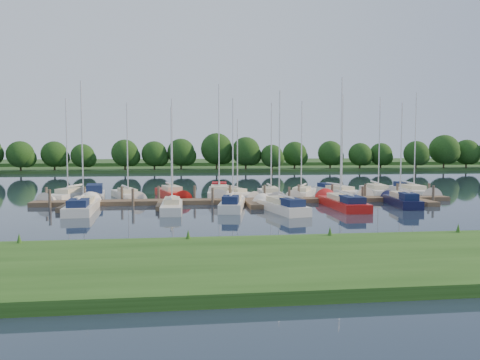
{
  "coord_description": "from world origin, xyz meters",
  "views": [
    {
      "loc": [
        -6.39,
        -36.07,
        5.36
      ],
      "look_at": [
        -0.9,
        8.0,
        2.2
      ],
      "focal_mm": 35.0,
      "sensor_mm": 36.0,
      "label": 1
    }
  ],
  "objects": [
    {
      "name": "ground",
      "position": [
        0.0,
        0.0,
        0.0
      ],
      "size": [
        260.0,
        260.0,
        0.0
      ],
      "primitive_type": "plane",
      "color": "#171F2E",
      "rests_on": "ground"
    },
    {
      "name": "distant_hill",
      "position": [
        0.0,
        100.0,
        0.7
      ],
      "size": [
        220.0,
        40.0,
        1.4
      ],
      "primitive_type": "cube",
      "color": "#355926",
      "rests_on": "ground"
    },
    {
      "name": "treeline",
      "position": [
        4.42,
        62.11,
        4.13
      ],
      "size": [
        145.49,
        10.01,
        8.22
      ],
      "color": "#38281C",
      "rests_on": "ground"
    },
    {
      "name": "sailboat_s_2",
      "position": [
        -2.09,
        3.64,
        0.34
      ],
      "size": [
        2.98,
        7.73,
        9.98
      ],
      "rotation": [
        0.0,
        0.0,
        -0.19
      ],
      "color": "silver",
      "rests_on": "ground"
    },
    {
      "name": "sailboat_n_8",
      "position": [
        11.21,
        14.42,
        0.31
      ],
      "size": [
        3.93,
        9.16,
        11.4
      ],
      "rotation": [
        0.0,
        0.0,
        3.38
      ],
      "color": "silver",
      "rests_on": "ground"
    },
    {
      "name": "near_bank",
      "position": [
        0.0,
        -16.0,
        0.25
      ],
      "size": [
        90.0,
        10.0,
        0.5
      ],
      "primitive_type": "cube",
      "color": "#204714",
      "rests_on": "ground"
    },
    {
      "name": "sailboat_s_1",
      "position": [
        -7.24,
        2.84,
        0.28
      ],
      "size": [
        1.73,
        6.92,
        9.07
      ],
      "rotation": [
        0.0,
        0.0,
        -0.01
      ],
      "color": "silver",
      "rests_on": "ground"
    },
    {
      "name": "sailboat_n_7",
      "position": [
        6.33,
        12.61,
        0.27
      ],
      "size": [
        4.83,
        8.11,
        10.54
      ],
      "rotation": [
        0.0,
        0.0,
        2.71
      ],
      "color": "silver",
      "rests_on": "ground"
    },
    {
      "name": "sailboat_n_9",
      "position": [
        15.18,
        13.31,
        0.28
      ],
      "size": [
        3.04,
        8.84,
        11.21
      ],
      "rotation": [
        0.0,
        0.0,
        3.01
      ],
      "color": "silver",
      "rests_on": "ground"
    },
    {
      "name": "sailboat_s_4",
      "position": [
        7.65,
        3.59,
        0.33
      ],
      "size": [
        2.3,
        9.33,
        11.86
      ],
      "rotation": [
        0.0,
        0.0,
        -0.01
      ],
      "color": "#B81310",
      "rests_on": "ground"
    },
    {
      "name": "sailboat_n_0",
      "position": [
        -17.77,
        13.0,
        0.28
      ],
      "size": [
        3.97,
        8.27,
        10.61
      ],
      "rotation": [
        0.0,
        0.0,
        2.84
      ],
      "color": "silver",
      "rests_on": "ground"
    },
    {
      "name": "far_shore",
      "position": [
        0.0,
        75.0,
        0.3
      ],
      "size": [
        180.0,
        30.0,
        0.6
      ],
      "primitive_type": "cube",
      "color": "#1F4319",
      "rests_on": "ground"
    },
    {
      "name": "sailboat_n_2",
      "position": [
        -12.0,
        13.17,
        0.27
      ],
      "size": [
        4.06,
        8.02,
        10.22
      ],
      "rotation": [
        0.0,
        0.0,
        3.48
      ],
      "color": "silver",
      "rests_on": "ground"
    },
    {
      "name": "sailboat_n_10",
      "position": [
        19.25,
        13.32,
        0.32
      ],
      "size": [
        2.77,
        9.3,
        11.69
      ],
      "rotation": [
        0.0,
        0.0,
        3.07
      ],
      "color": "silver",
      "rests_on": "ground"
    },
    {
      "name": "sailboat_n_3",
      "position": [
        -7.45,
        13.57,
        0.29
      ],
      "size": [
        3.76,
        8.41,
        10.81
      ],
      "rotation": [
        0.0,
        0.0,
        3.41
      ],
      "color": "#B81310",
      "rests_on": "ground"
    },
    {
      "name": "sailboat_s_3",
      "position": [
        1.78,
        1.75,
        0.33
      ],
      "size": [
        3.25,
        8.19,
        10.43
      ],
      "rotation": [
        0.0,
        0.0,
        0.2
      ],
      "color": "silver",
      "rests_on": "ground"
    },
    {
      "name": "mooring_pilings",
      "position": [
        0.0,
        8.43,
        0.6
      ],
      "size": [
        38.24,
        2.84,
        2.0
      ],
      "color": "#473D33",
      "rests_on": "ground"
    },
    {
      "name": "sailboat_s_5",
      "position": [
        13.49,
        4.17,
        0.34
      ],
      "size": [
        2.78,
        7.6,
        9.82
      ],
      "rotation": [
        0.0,
        0.0,
        -0.16
      ],
      "color": "black",
      "rests_on": "ground"
    },
    {
      "name": "sailboat_n_4",
      "position": [
        -2.44,
        13.71,
        0.34
      ],
      "size": [
        2.98,
        9.78,
        12.36
      ],
      "rotation": [
        0.0,
        0.0,
        3.06
      ],
      "color": "silver",
      "rests_on": "ground"
    },
    {
      "name": "dock",
      "position": [
        0.0,
        7.31,
        0.2
      ],
      "size": [
        40.0,
        6.0,
        0.4
      ],
      "color": "brown",
      "rests_on": "ground"
    },
    {
      "name": "sailboat_s_0",
      "position": [
        -14.61,
        3.93,
        0.33
      ],
      "size": [
        2.53,
        8.88,
        11.25
      ],
      "rotation": [
        0.0,
        0.0,
        0.06
      ],
      "color": "silver",
      "rests_on": "ground"
    },
    {
      "name": "motorboat",
      "position": [
        -15.21,
        12.62,
        0.38
      ],
      "size": [
        2.7,
        6.75,
        1.94
      ],
      "rotation": [
        0.0,
        0.0,
        3.29
      ],
      "color": "silver",
      "rests_on": "ground"
    },
    {
      "name": "sailboat_n_6",
      "position": [
        2.79,
        11.68,
        0.28
      ],
      "size": [
        2.17,
        8.02,
        10.31
      ],
      "rotation": [
        0.0,
        0.0,
        3.1
      ],
      "color": "silver",
      "rests_on": "ground"
    },
    {
      "name": "sailboat_n_5",
      "position": [
        -0.67,
        12.97,
        0.27
      ],
      "size": [
        3.86,
        6.53,
        8.59
      ],
      "rotation": [
        0.0,
        0.0,
        3.57
      ],
      "color": "silver",
      "rests_on": "ground"
    }
  ]
}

